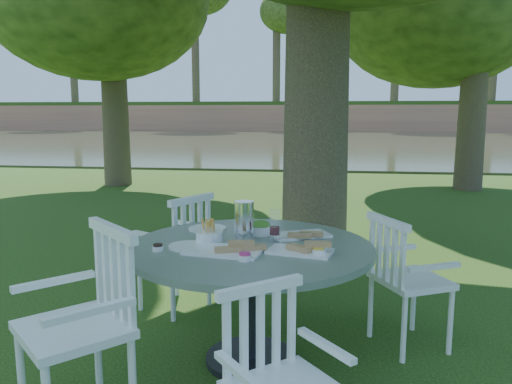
% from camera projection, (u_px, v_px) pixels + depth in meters
% --- Properties ---
extents(ground, '(140.00, 140.00, 0.00)m').
position_uv_depth(ground, '(253.00, 293.00, 4.31)').
color(ground, '#17360B').
rests_on(ground, ground).
extents(table, '(1.48, 1.48, 0.75)m').
position_uv_depth(table, '(250.00, 266.00, 3.02)').
color(table, black).
rests_on(table, ground).
extents(chair_ne, '(0.57, 0.58, 0.88)m').
position_uv_depth(chair_ne, '(400.00, 272.00, 3.23)').
color(chair_ne, white).
rests_on(chair_ne, ground).
extents(chair_nw, '(0.60, 0.61, 0.91)m').
position_uv_depth(chair_nw, '(182.00, 244.00, 3.85)').
color(chair_nw, white).
rests_on(chair_nw, ground).
extents(chair_sw, '(0.68, 0.68, 0.99)m').
position_uv_depth(chair_sw, '(92.00, 311.00, 2.43)').
color(chair_sw, white).
rests_on(chair_sw, ground).
extents(chair_se, '(0.57, 0.57, 0.83)m').
position_uv_depth(chair_se, '(273.00, 369.00, 2.06)').
color(chair_se, white).
rests_on(chair_se, ground).
extents(tableware, '(1.04, 0.85, 0.24)m').
position_uv_depth(tableware, '(245.00, 234.00, 3.06)').
color(tableware, white).
rests_on(tableware, table).
extents(river, '(100.00, 28.00, 0.12)m').
position_uv_depth(river, '(315.00, 142.00, 26.80)').
color(river, '#30361F').
rests_on(river, ground).
extents(far_bank, '(100.00, 18.00, 15.20)m').
position_uv_depth(far_bank, '(324.00, 47.00, 43.35)').
color(far_bank, '#AA6A4F').
rests_on(far_bank, ground).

